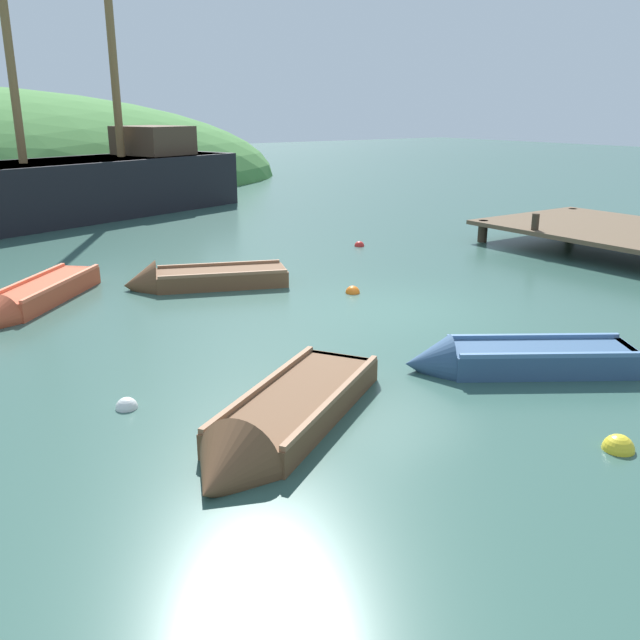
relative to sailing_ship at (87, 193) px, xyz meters
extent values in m
plane|color=#33564C|center=(1.29, -16.16, -0.82)|extent=(120.00, 120.00, 0.00)
cylinder|color=#3A2D21|center=(8.11, -11.94, -0.81)|extent=(0.28, 0.28, 1.24)
cylinder|color=#3A2D21|center=(12.43, -11.94, -0.81)|extent=(0.28, 0.28, 1.24)
cylinder|color=#3A2D21|center=(8.01, -13.87, 0.04)|extent=(0.20, 0.20, 0.45)
cube|color=black|center=(-0.14, -0.04, -0.20)|extent=(12.77, 7.48, 2.86)
cube|color=#997A51|center=(-0.14, -0.04, 1.18)|extent=(12.21, 7.04, 0.10)
cylinder|color=olive|center=(-2.22, -0.73, 6.26)|extent=(0.28, 0.28, 10.05)
cylinder|color=olive|center=(1.60, 0.52, 5.75)|extent=(0.30, 0.30, 9.04)
cube|color=#4C3828|center=(3.10, 1.01, 1.78)|extent=(2.94, 3.28, 1.10)
cube|color=brown|center=(-3.00, -18.88, -0.73)|extent=(3.22, 2.57, 0.44)
cone|color=brown|center=(-4.64, -19.90, -0.73)|extent=(1.19, 1.29, 1.05)
cube|color=#8E6242|center=(-1.73, -18.09, -0.66)|extent=(0.63, 0.91, 0.31)
cube|color=#8E6242|center=(-3.46, -19.17, -0.57)|extent=(0.69, 0.96, 0.05)
cube|color=#8E6242|center=(-2.54, -18.60, -0.57)|extent=(0.69, 0.96, 0.05)
cube|color=#8E6242|center=(-3.27, -18.45, -0.48)|extent=(2.62, 1.67, 0.07)
cube|color=#8E6242|center=(-2.73, -19.32, -0.48)|extent=(2.62, 1.67, 0.07)
cube|color=#C64C2D|center=(-4.29, -11.20, -0.70)|extent=(2.83, 2.93, 0.49)
cube|color=#FF6E48|center=(-3.24, -10.08, -0.63)|extent=(0.67, 0.64, 0.34)
cube|color=#FF6E48|center=(-4.67, -11.61, -0.51)|extent=(0.73, 0.70, 0.05)
cube|color=#FF6E48|center=(-3.91, -10.80, -0.51)|extent=(0.73, 0.70, 0.05)
cube|color=#FF6E48|center=(-4.59, -10.92, -0.42)|extent=(2.18, 2.32, 0.07)
cube|color=#FF6E48|center=(-3.99, -11.48, -0.42)|extent=(2.18, 2.32, 0.07)
cube|color=#335175|center=(0.90, -19.66, -0.70)|extent=(2.84, 2.30, 0.49)
cone|color=#335175|center=(-0.55, -18.71, -0.70)|extent=(1.06, 1.12, 0.89)
cube|color=#4F75A1|center=(2.02, -20.40, -0.63)|extent=(0.56, 0.77, 0.34)
cube|color=#4F75A1|center=(0.49, -19.40, -0.52)|extent=(0.62, 0.82, 0.05)
cube|color=#4F75A1|center=(1.31, -19.93, -0.52)|extent=(0.62, 0.82, 0.05)
cube|color=#4F75A1|center=(1.13, -19.31, -0.43)|extent=(2.32, 1.56, 0.07)
cube|color=#4F75A1|center=(0.67, -20.02, -0.43)|extent=(2.32, 1.56, 0.07)
cube|color=brown|center=(-0.70, -12.19, -0.71)|extent=(3.08, 2.11, 0.47)
cone|color=brown|center=(-2.37, -11.52, -0.71)|extent=(1.06, 1.26, 1.07)
cube|color=#8E6242|center=(0.58, -12.71, -0.64)|extent=(0.49, 0.99, 0.33)
cube|color=#8E6242|center=(-1.17, -12.00, -0.54)|extent=(0.55, 1.03, 0.05)
cube|color=#8E6242|center=(-0.24, -12.38, -0.54)|extent=(0.55, 1.03, 0.05)
cube|color=#8E6242|center=(-0.51, -11.70, -0.45)|extent=(2.64, 1.12, 0.07)
cube|color=#8E6242|center=(-0.90, -12.67, -0.45)|extent=(2.64, 1.12, 0.07)
sphere|color=yellow|center=(-0.45, -21.83, -0.82)|extent=(0.37, 0.37, 0.37)
sphere|color=white|center=(-4.78, -17.39, -0.82)|extent=(0.30, 0.30, 0.30)
sphere|color=red|center=(4.66, -10.37, -0.82)|extent=(0.29, 0.29, 0.29)
sphere|color=orange|center=(1.32, -14.41, -0.82)|extent=(0.32, 0.32, 0.32)
camera|label=1|loc=(-7.43, -25.70, 3.01)|focal=38.18mm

